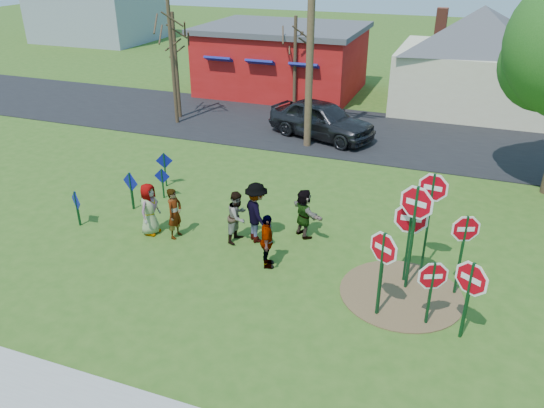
{
  "coord_description": "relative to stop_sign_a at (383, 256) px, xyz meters",
  "views": [
    {
      "loc": [
        5.31,
        -12.87,
        8.27
      ],
      "look_at": [
        0.23,
        0.77,
        1.08
      ],
      "focal_mm": 35.0,
      "sensor_mm": 36.0,
      "label": 1
    }
  ],
  "objects": [
    {
      "name": "ground",
      "position": [
        -4.05,
        2.07,
        -1.69
      ],
      "size": [
        120.0,
        120.0,
        0.0
      ],
      "primitive_type": "plane",
      "color": "#305719",
      "rests_on": "ground"
    },
    {
      "name": "road",
      "position": [
        -4.05,
        13.57,
        -1.67
      ],
      "size": [
        120.0,
        7.5,
        0.04
      ],
      "primitive_type": "cube",
      "color": "black",
      "rests_on": "ground"
    },
    {
      "name": "dirt_patch",
      "position": [
        0.45,
        1.07,
        -1.68
      ],
      "size": [
        3.2,
        3.2,
        0.03
      ],
      "primitive_type": "cylinder",
      "color": "brown",
      "rests_on": "ground"
    },
    {
      "name": "red_building",
      "position": [
        -9.55,
        20.06,
        0.27
      ],
      "size": [
        9.4,
        7.69,
        3.9
      ],
      "color": "#A61310",
      "rests_on": "ground"
    },
    {
      "name": "cream_house",
      "position": [
        1.45,
        20.07,
        1.23
      ],
      "size": [
        9.4,
        9.4,
        6.5
      ],
      "color": "beige",
      "rests_on": "ground"
    },
    {
      "name": "stop_sign_a",
      "position": [
        0.0,
        0.0,
        0.0
      ],
      "size": [
        0.95,
        0.57,
        2.45
      ],
      "rotation": [
        0.0,
        0.0,
        -0.54
      ],
      "color": "#103D1E",
      "rests_on": "ground"
    },
    {
      "name": "stop_sign_b",
      "position": [
        0.81,
        2.4,
        0.56
      ],
      "size": [
        1.06,
        0.14,
        3.09
      ],
      "rotation": [
        0.0,
        0.0,
        -0.12
      ],
      "color": "#103D1E",
      "rests_on": "ground"
    },
    {
      "name": "stop_sign_c",
      "position": [
        0.51,
        1.4,
        0.5
      ],
      "size": [
        1.15,
        0.39,
        3.13
      ],
      "rotation": [
        0.0,
        0.0,
        -0.31
      ],
      "color": "#103D1E",
      "rests_on": "ground"
    },
    {
      "name": "stop_sign_d",
      "position": [
        1.74,
        1.58,
        0.05
      ],
      "size": [
        0.91,
        0.37,
        2.42
      ],
      "rotation": [
        0.0,
        0.0,
        0.37
      ],
      "color": "#103D1E",
      "rests_on": "ground"
    },
    {
      "name": "stop_sign_e",
      "position": [
        1.17,
        0.06,
        -0.45
      ],
      "size": [
        0.91,
        0.41,
        1.86
      ],
      "rotation": [
        0.0,
        0.0,
        0.41
      ],
      "color": "#103D1E",
      "rests_on": "ground"
    },
    {
      "name": "stop_sign_f",
      "position": [
        1.98,
        -0.15,
        -0.19
      ],
      "size": [
        0.95,
        0.6,
        2.18
      ],
      "rotation": [
        0.0,
        0.0,
        -0.55
      ],
      "color": "#103D1E",
      "rests_on": "ground"
    },
    {
      "name": "stop_sign_g",
      "position": [
        0.41,
        1.72,
        0.02
      ],
      "size": [
        1.2,
        0.08,
        2.51
      ],
      "rotation": [
        0.0,
        0.0,
        0.03
      ],
      "color": "#103D1E",
      "rests_on": "ground"
    },
    {
      "name": "blue_diamond_a",
      "position": [
        -9.91,
        1.24,
        -0.95
      ],
      "size": [
        0.6,
        0.36,
        1.22
      ],
      "rotation": [
        0.0,
        0.0,
        -0.53
      ],
      "color": "#103D1E",
      "rests_on": "ground"
    },
    {
      "name": "blue_diamond_b",
      "position": [
        -8.95,
        2.86,
        -0.85
      ],
      "size": [
        0.69,
        0.2,
        1.37
      ],
      "rotation": [
        0.0,
        0.0,
        -0.26
      ],
      "color": "#103D1E",
      "rests_on": "ground"
    },
    {
      "name": "blue_diamond_c",
      "position": [
        -8.42,
        4.0,
        -0.99
      ],
      "size": [
        0.57,
        0.11,
        1.14
      ],
      "rotation": [
        0.0,
        0.0,
        0.16
      ],
      "color": "#103D1E",
      "rests_on": "ground"
    },
    {
      "name": "blue_diamond_d",
      "position": [
        -8.88,
        4.94,
        -0.86
      ],
      "size": [
        0.58,
        0.25,
        1.33
      ],
      "rotation": [
        0.0,
        0.0,
        0.39
      ],
      "color": "#103D1E",
      "rests_on": "ground"
    },
    {
      "name": "person_a",
      "position": [
        -7.44,
        1.61,
        -0.85
      ],
      "size": [
        0.56,
        0.84,
        1.69
      ],
      "primitive_type": "imported",
      "rotation": [
        0.0,
        0.0,
        1.55
      ],
      "color": "#394588",
      "rests_on": "ground"
    },
    {
      "name": "person_b",
      "position": [
        -6.59,
        1.68,
        -0.87
      ],
      "size": [
        0.44,
        0.63,
        1.64
      ],
      "primitive_type": "imported",
      "rotation": [
        0.0,
        0.0,
        1.49
      ],
      "color": "teal",
      "rests_on": "ground"
    },
    {
      "name": "person_c",
      "position": [
        -4.68,
        2.15,
        -0.87
      ],
      "size": [
        0.72,
        0.87,
        1.64
      ],
      "primitive_type": "imported",
      "rotation": [
        0.0,
        0.0,
        1.45
      ],
      "color": "#945238",
      "rests_on": "ground"
    },
    {
      "name": "person_d",
      "position": [
        -4.14,
        2.34,
        -0.73
      ],
      "size": [
        1.38,
        1.38,
        1.92
      ],
      "primitive_type": "imported",
      "rotation": [
        0.0,
        0.0,
        2.35
      ],
      "color": "#2D2D31",
      "rests_on": "ground"
    },
    {
      "name": "person_e",
      "position": [
        -3.32,
        1.08,
        -0.88
      ],
      "size": [
        0.7,
        1.03,
        1.62
      ],
      "primitive_type": "imported",
      "rotation": [
        0.0,
        0.0,
        1.92
      ],
      "color": "#452C54",
      "rests_on": "ground"
    },
    {
      "name": "person_f",
      "position": [
        -2.88,
        3.12,
        -0.9
      ],
      "size": [
        1.42,
        1.31,
        1.58
      ],
      "primitive_type": "imported",
      "rotation": [
        0.0,
        0.0,
        2.43
      ],
      "color": "#1D5124",
      "rests_on": "ground"
    },
    {
      "name": "suv",
      "position": [
        -4.89,
        12.31,
        -0.78
      ],
      "size": [
        5.48,
        3.55,
        1.74
      ],
      "primitive_type": "imported",
      "rotation": [
        0.0,
        0.0,
        1.25
      ],
      "color": "#333238",
      "rests_on": "road"
    },
    {
      "name": "utility_pole",
      "position": [
        -5.17,
        11.01,
        3.7
      ],
      "size": [
        2.51,
        0.32,
        10.24
      ],
      "rotation": [
        0.0,
        0.0,
        -0.06
      ],
      "color": "#4C3823",
      "rests_on": "ground"
    },
    {
      "name": "bare_tree_west",
      "position": [
        -12.39,
        11.97,
        2.31
      ],
      "size": [
        1.8,
        1.8,
        6.18
      ],
      "color": "#382819",
      "rests_on": "ground"
    },
    {
      "name": "bare_tree_east",
      "position": [
        -7.58,
        16.39,
        1.5
      ],
      "size": [
        1.8,
        1.8,
        4.93
      ],
      "color": "#382819",
      "rests_on": "ground"
    },
    {
      "name": "bare_tree_mid",
      "position": [
        -12.73,
        12.87,
        1.73
      ],
      "size": [
        1.8,
        1.8,
        5.28
      ],
      "color": "#382819",
      "rests_on": "ground"
    },
    {
      "name": "bare_tree_extra",
      "position": [
        -7.36,
        16.84,
        0.96
      ],
      "size": [
        1.8,
        1.8,
        4.09
      ],
      "color": "#382819",
      "rests_on": "ground"
    }
  ]
}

